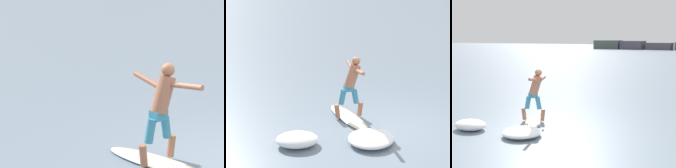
{
  "view_description": "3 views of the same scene",
  "coord_description": "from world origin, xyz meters",
  "views": [
    {
      "loc": [
        -5.38,
        -6.39,
        3.91
      ],
      "look_at": [
        -1.35,
        2.01,
        1.12
      ],
      "focal_mm": 85.0,
      "sensor_mm": 36.0,
      "label": 1
    },
    {
      "loc": [
        -1.38,
        -8.76,
        4.25
      ],
      "look_at": [
        -1.4,
        1.92,
        0.61
      ],
      "focal_mm": 60.0,
      "sensor_mm": 36.0,
      "label": 2
    },
    {
      "loc": [
        4.1,
        -7.82,
        2.78
      ],
      "look_at": [
        -0.78,
        2.45,
        1.05
      ],
      "focal_mm": 50.0,
      "sensor_mm": 36.0,
      "label": 3
    }
  ],
  "objects": [
    {
      "name": "surfboard",
      "position": [
        -1.07,
        0.72,
        0.03
      ],
      "size": [
        1.37,
        2.1,
        0.19
      ],
      "color": "beige",
      "rests_on": "ground"
    },
    {
      "name": "surfer",
      "position": [
        -1.01,
        0.77,
        1.05
      ],
      "size": [
        0.83,
        1.58,
        1.7
      ],
      "color": "#9D6248",
      "rests_on": "surfboard"
    }
  ]
}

